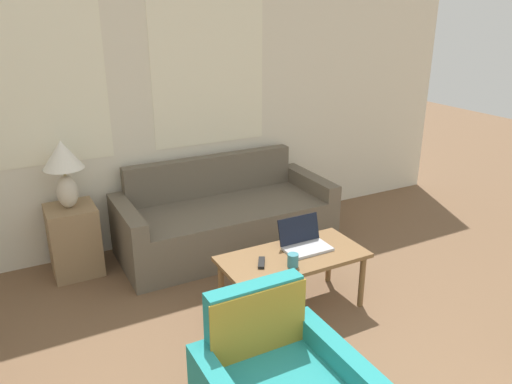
{
  "coord_description": "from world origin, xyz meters",
  "views": [
    {
      "loc": [
        -1.16,
        -0.67,
        2.14
      ],
      "look_at": [
        0.58,
        2.6,
        0.75
      ],
      "focal_mm": 35.0,
      "sensor_mm": 36.0,
      "label": 1
    }
  ],
  "objects": [
    {
      "name": "side_table",
      "position": [
        -0.73,
        3.37,
        0.3
      ],
      "size": [
        0.39,
        0.39,
        0.59
      ],
      "color": "#937551",
      "rests_on": "ground_plane"
    },
    {
      "name": "coffee_table",
      "position": [
        0.58,
        2.03,
        0.4
      ],
      "size": [
        1.06,
        0.51,
        0.45
      ],
      "color": "brown",
      "rests_on": "ground_plane"
    },
    {
      "name": "cup_navy",
      "position": [
        0.5,
        1.89,
        0.5
      ],
      "size": [
        0.08,
        0.08,
        0.09
      ],
      "color": "teal",
      "rests_on": "coffee_table"
    },
    {
      "name": "tv_remote",
      "position": [
        0.32,
        2.02,
        0.46
      ],
      "size": [
        0.11,
        0.15,
        0.02
      ],
      "color": "black",
      "rests_on": "coffee_table"
    },
    {
      "name": "couch",
      "position": [
        0.58,
        3.23,
        0.26
      ],
      "size": [
        1.95,
        0.83,
        0.8
      ],
      "color": "#665B4C",
      "rests_on": "ground_plane"
    },
    {
      "name": "table_lamp",
      "position": [
        -0.73,
        3.37,
        0.96
      ],
      "size": [
        0.32,
        0.32,
        0.56
      ],
      "color": "beige",
      "rests_on": "side_table"
    },
    {
      "name": "laptop",
      "position": [
        0.72,
        2.09,
        0.5
      ],
      "size": [
        0.34,
        0.26,
        0.22
      ],
      "color": "#B7B7BC",
      "rests_on": "coffee_table"
    },
    {
      "name": "wall_back",
      "position": [
        -0.0,
        3.67,
        1.31
      ],
      "size": [
        6.93,
        0.06,
        2.6
      ],
      "color": "silver",
      "rests_on": "ground_plane"
    }
  ]
}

